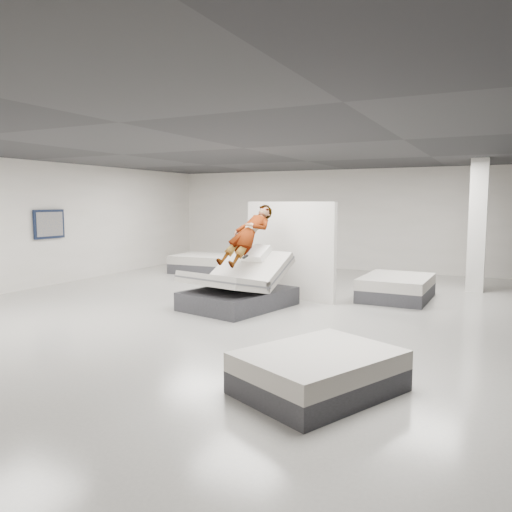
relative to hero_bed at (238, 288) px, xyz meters
name	(u,v)px	position (x,y,z in m)	size (l,w,h in m)	color
room	(244,231)	(0.27, -0.26, 1.20)	(14.00, 14.04, 3.20)	#B5B2AB
hero_bed	(238,288)	(0.00, 0.00, 0.00)	(2.01, 2.42, 1.26)	#3D3E43
person	(248,244)	(0.07, 0.31, 0.89)	(0.64, 0.42, 1.74)	slate
remote	(245,257)	(0.21, -0.08, 0.67)	(0.05, 0.14, 0.03)	black
divider_panel	(289,250)	(0.54, 1.44, 0.69)	(2.39, 0.11, 2.18)	silver
flat_bed_right_far	(396,288)	(2.75, 2.38, -0.14)	(1.45, 1.91, 0.52)	#3D3E43
flat_bed_right_near	(319,372)	(3.01, -3.64, -0.16)	(1.92, 2.13, 0.48)	#3D3E43
flat_bed_left_far	(208,264)	(-3.27, 4.09, -0.13)	(2.09, 1.62, 0.55)	#3D3E43
column	(477,226)	(4.27, 4.24, 1.20)	(0.40, 0.40, 3.20)	white
wall_poster	(49,224)	(-5.66, 0.24, 1.20)	(0.06, 0.95, 0.75)	#101932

